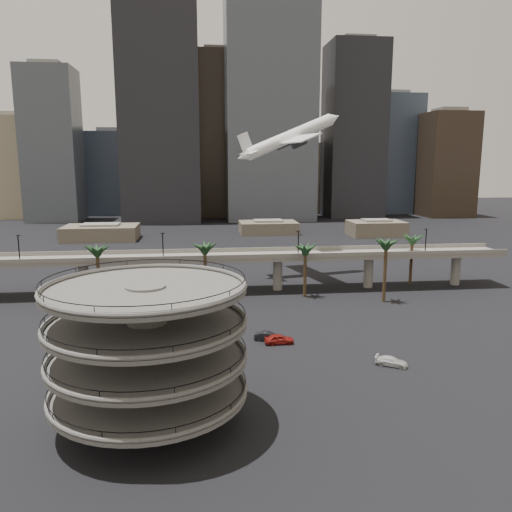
{
  "coord_description": "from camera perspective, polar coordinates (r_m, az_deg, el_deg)",
  "views": [
    {
      "loc": [
        -7.06,
        -57.71,
        29.35
      ],
      "look_at": [
        2.79,
        28.0,
        13.25
      ],
      "focal_mm": 35.0,
      "sensor_mm": 36.0,
      "label": 1
    }
  ],
  "objects": [
    {
      "name": "airborne_jet",
      "position": [
        130.84,
        3.87,
        13.37
      ],
      "size": [
        29.18,
        26.96,
        14.02
      ],
      "rotation": [
        0.0,
        -0.38,
        0.25
      ],
      "color": "white",
      "rests_on": "ground"
    },
    {
      "name": "car_c",
      "position": [
        77.48,
        15.23,
        -11.54
      ],
      "size": [
        4.95,
        3.97,
        1.34
      ],
      "primitive_type": "imported",
      "rotation": [
        0.0,
        0.0,
        1.04
      ],
      "color": "silver",
      "rests_on": "ground"
    },
    {
      "name": "parking_ramp",
      "position": [
        57.46,
        -12.26,
        -9.53
      ],
      "size": [
        22.2,
        22.2,
        17.35
      ],
      "color": "#4F4D4A",
      "rests_on": "ground"
    },
    {
      "name": "skyline",
      "position": [
        276.06,
        -1.99,
        13.52
      ],
      "size": [
        269.0,
        86.0,
        119.22
      ],
      "color": "gray",
      "rests_on": "ground"
    },
    {
      "name": "car_b",
      "position": [
        84.69,
        1.38,
        -9.17
      ],
      "size": [
        4.84,
        3.0,
        1.5
      ],
      "primitive_type": "imported",
      "rotation": [
        0.0,
        0.0,
        1.24
      ],
      "color": "black",
      "rests_on": "ground"
    },
    {
      "name": "palm_trees",
      "position": [
        108.05,
        3.48,
        0.93
      ],
      "size": [
        76.4,
        18.4,
        14.0
      ],
      "color": "#47341E",
      "rests_on": "ground"
    },
    {
      "name": "ground",
      "position": [
        65.13,
        0.39,
        -16.21
      ],
      "size": [
        700.0,
        700.0,
        0.0
      ],
      "primitive_type": "plane",
      "color": "black",
      "rests_on": "ground"
    },
    {
      "name": "overpass",
      "position": [
        115.06,
        -2.91,
        -0.47
      ],
      "size": [
        130.0,
        9.3,
        14.7
      ],
      "color": "slate",
      "rests_on": "ground"
    },
    {
      "name": "car_a",
      "position": [
        83.32,
        2.66,
        -9.46
      ],
      "size": [
        4.87,
        2.07,
        1.64
      ],
      "primitive_type": "imported",
      "rotation": [
        0.0,
        0.0,
        1.6
      ],
      "color": "maroon",
      "rests_on": "ground"
    },
    {
      "name": "low_buildings",
      "position": [
        202.24,
        -2.54,
        3.04
      ],
      "size": [
        135.0,
        27.5,
        6.8
      ],
      "color": "brown",
      "rests_on": "ground"
    }
  ]
}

